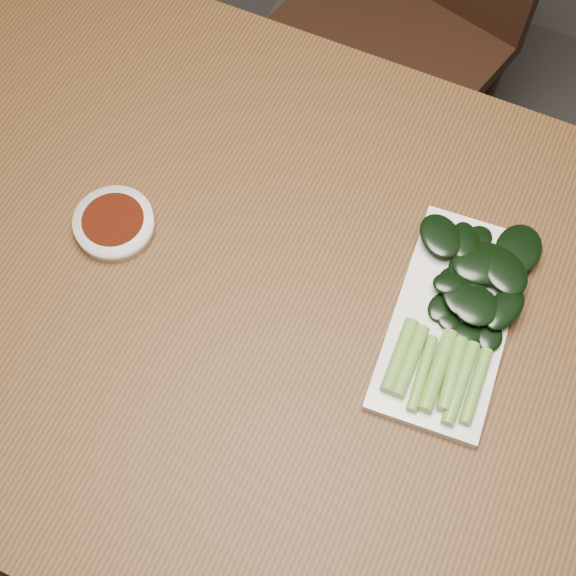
{
  "coord_description": "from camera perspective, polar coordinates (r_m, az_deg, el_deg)",
  "views": [
    {
      "loc": [
        0.16,
        -0.36,
        1.62
      ],
      "look_at": [
        -0.02,
        0.01,
        0.76
      ],
      "focal_mm": 50.0,
      "sensor_mm": 36.0,
      "label": 1
    }
  ],
  "objects": [
    {
      "name": "gai_lan",
      "position": [
        0.96,
        12.56,
        -1.02
      ],
      "size": [
        0.17,
        0.28,
        0.02
      ],
      "color": "#5B8E30",
      "rests_on": "serving_plate"
    },
    {
      "name": "serving_plate",
      "position": [
        0.96,
        11.49,
        -2.22
      ],
      "size": [
        0.15,
        0.29,
        0.01
      ],
      "rotation": [
        0.0,
        0.0,
        0.08
      ],
      "color": "silver",
      "rests_on": "table"
    },
    {
      "name": "ground",
      "position": [
        1.67,
        0.29,
        -12.0
      ],
      "size": [
        6.0,
        6.0,
        0.0
      ],
      "primitive_type": "plane",
      "color": "#333030",
      "rests_on": "ground"
    },
    {
      "name": "sauce_bowl",
      "position": [
        1.02,
        -12.24,
        4.47
      ],
      "size": [
        0.1,
        0.1,
        0.02
      ],
      "color": "silver",
      "rests_on": "table"
    },
    {
      "name": "chair_far",
      "position": [
        1.61,
        7.83,
        18.8
      ],
      "size": [
        0.51,
        0.51,
        0.89
      ],
      "rotation": [
        0.0,
        0.0,
        -0.25
      ],
      "color": "black",
      "rests_on": "ground"
    },
    {
      "name": "table",
      "position": [
        1.02,
        0.46,
        -2.99
      ],
      "size": [
        1.4,
        0.8,
        0.75
      ],
      "color": "#462C14",
      "rests_on": "ground"
    }
  ]
}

